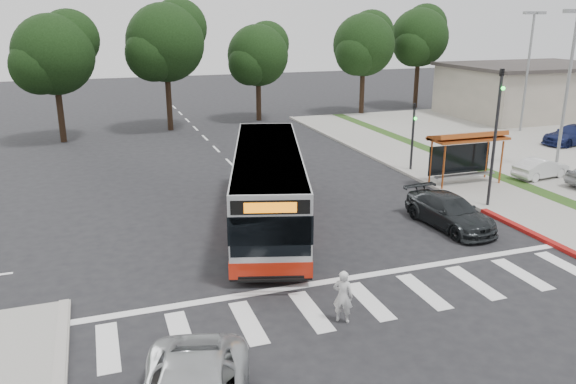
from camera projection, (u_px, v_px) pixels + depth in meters
name	position (u px, v px, depth m)	size (l,w,h in m)	color
ground	(312.00, 244.00, 22.43)	(140.00, 140.00, 0.00)	black
sidewalk_east	(436.00, 170.00, 33.07)	(4.00, 40.00, 0.12)	gray
curb_east	(406.00, 173.00, 32.44)	(0.30, 40.00, 0.15)	#9E9991
curb_east_red	(530.00, 233.00, 23.42)	(0.32, 6.00, 0.15)	maroon
parking_lot	(569.00, 148.00, 38.64)	(18.00, 36.00, 0.10)	gray
commercial_building	(530.00, 92.00, 51.02)	(14.00, 10.00, 4.40)	#ADA291
building_roof_cap	(534.00, 66.00, 50.32)	(14.60, 10.60, 0.30)	#383330
crosswalk_ladder	(369.00, 301.00, 17.91)	(18.00, 2.60, 0.01)	silver
bus_shelter	(467.00, 142.00, 29.72)	(4.20, 1.60, 2.86)	#A0481A
traffic_signal_ne_tall	(496.00, 127.00, 25.63)	(0.18, 0.37, 6.50)	black
traffic_signal_ne_short	(413.00, 130.00, 32.36)	(0.18, 0.37, 4.00)	black
lot_light_front	(570.00, 69.00, 31.72)	(1.90, 0.35, 9.01)	gray
lot_light_mid	(529.00, 56.00, 42.62)	(1.90, 0.35, 9.01)	gray
tree_ne_a	(364.00, 44.00, 50.88)	(6.16, 5.74, 9.30)	black
tree_ne_b	(420.00, 36.00, 54.72)	(6.16, 5.74, 10.02)	black
tree_north_a	(166.00, 41.00, 43.28)	(6.60, 6.15, 10.17)	black
tree_north_b	(259.00, 54.00, 47.95)	(5.72, 5.33, 8.43)	black
tree_north_c	(55.00, 53.00, 39.15)	(6.16, 5.74, 9.30)	black
transit_bus	(268.00, 187.00, 24.29)	(2.75, 12.70, 3.28)	#B5B7BA
pedestrian	(343.00, 296.00, 16.48)	(0.60, 0.39, 1.65)	silver
dark_sedan	(450.00, 212.00, 24.13)	(1.91, 4.70, 1.36)	black
parked_car_1	(541.00, 168.00, 31.21)	(1.18, 3.38, 1.11)	silver
parked_car_3	(573.00, 135.00, 39.47)	(1.90, 4.67, 1.35)	#151D4A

